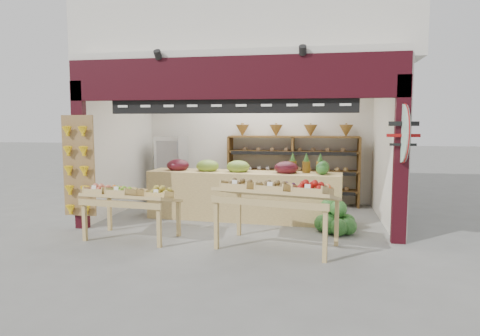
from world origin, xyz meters
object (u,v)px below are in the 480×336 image
back_shelving (293,157)px  refrigerator (172,169)px  display_table_right (278,191)px  display_table_left (127,195)px  watermelon_pile (335,220)px  cardboard_stack (190,202)px  mid_counter (242,194)px

back_shelving → refrigerator: back_shelving is taller
back_shelving → refrigerator: (-2.88, -0.23, -0.33)m
refrigerator → display_table_right: size_ratio=0.82×
display_table_left → refrigerator: bearing=96.5°
watermelon_pile → display_table_left: bearing=-163.9°
cardboard_stack → watermelon_pile: size_ratio=1.36×
back_shelving → display_table_right: (-0.01, -3.57, -0.24)m
mid_counter → display_table_right: size_ratio=1.98×
refrigerator → watermelon_pile: size_ratio=2.13×
refrigerator → cardboard_stack: (0.80, -1.12, -0.56)m
refrigerator → display_table_right: bearing=-45.4°
watermelon_pile → refrigerator: bearing=149.4°
refrigerator → cardboard_stack: refrigerator is taller
display_table_right → watermelon_pile: (0.91, 1.10, -0.67)m
mid_counter → display_table_left: (-1.64, -1.69, 0.21)m
cardboard_stack → back_shelving: bearing=33.1°
refrigerator → display_table_right: (2.87, -3.34, 0.09)m
cardboard_stack → display_table_left: size_ratio=0.66×
display_table_left → watermelon_pile: bearing=16.1°
back_shelving → mid_counter: size_ratio=0.79×
display_table_right → refrigerator: bearing=130.7°
cardboard_stack → watermelon_pile: (2.98, -1.11, -0.02)m
mid_counter → watermelon_pile: (1.78, -0.70, -0.30)m
mid_counter → display_table_right: (0.87, -1.81, 0.36)m
display_table_left → watermelon_pile: (3.42, 0.99, -0.51)m
display_table_right → watermelon_pile: 1.58m
back_shelving → display_table_left: 4.30m
cardboard_stack → display_table_left: bearing=-101.7°
refrigerator → display_table_left: size_ratio=1.04×
back_shelving → cardboard_stack: bearing=-146.9°
refrigerator → mid_counter: size_ratio=0.41×
display_table_left → watermelon_pile: size_ratio=2.05×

